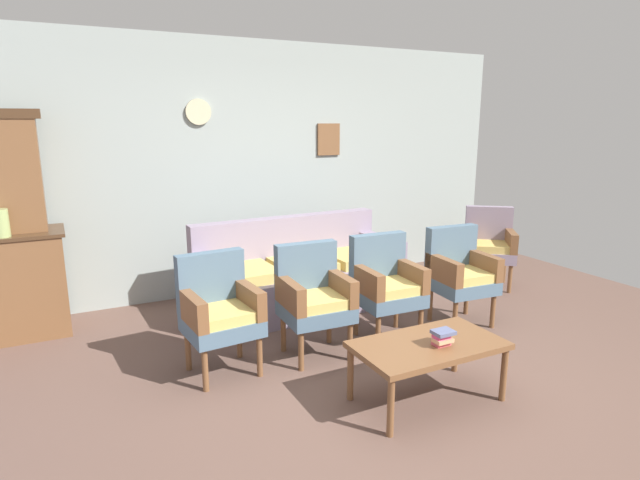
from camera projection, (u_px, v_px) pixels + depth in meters
name	position (u px, v px, depth m)	size (l,w,h in m)	color
ground_plane	(385.00, 386.00, 3.75)	(7.68, 7.68, 0.00)	brown
wall_back_with_decor	(254.00, 168.00, 5.74)	(6.40, 0.09, 2.70)	#939E99
vase_on_cabinet	(0.00, 223.00, 4.26)	(0.13, 0.13, 0.23)	#9DAE66
floral_couch	(299.00, 277.00, 5.26)	(2.07, 0.88, 0.90)	gray
armchair_near_cabinet	(219.00, 309.00, 3.89)	(0.56, 0.53, 0.90)	slate
armchair_by_doorway	(313.00, 295.00, 4.18)	(0.54, 0.51, 0.90)	slate
armchair_near_couch_end	(386.00, 282.00, 4.51)	(0.54, 0.51, 0.90)	slate
armchair_row_middle	(460.00, 271.00, 4.84)	(0.56, 0.53, 0.90)	slate
wingback_chair_by_fireplace	(489.00, 243.00, 5.94)	(0.71, 0.70, 0.90)	gray
coffee_table	(428.00, 349.00, 3.49)	(1.00, 0.56, 0.42)	brown
book_stack_on_table	(442.00, 337.00, 3.42)	(0.14, 0.11, 0.11)	#DE5466
floor_vase_by_wall	(476.00, 240.00, 6.80)	(0.20, 0.20, 0.69)	brown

